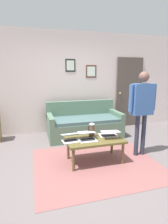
{
  "coord_description": "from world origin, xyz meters",
  "views": [
    {
      "loc": [
        1.05,
        2.78,
        1.62
      ],
      "look_at": [
        -0.01,
        -0.85,
        0.8
      ],
      "focal_mm": 29.18,
      "sensor_mm": 36.0,
      "label": 1
    }
  ],
  "objects_px": {
    "laptop_left": "(109,134)",
    "person_standing": "(142,103)",
    "couch": "(84,124)",
    "laptop_right": "(70,139)",
    "interior_door": "(129,93)",
    "french_press": "(92,130)",
    "laptop_center": "(87,137)",
    "coffee_table": "(95,142)"
  },
  "relations": [
    {
      "from": "couch",
      "to": "laptop_right",
      "type": "relative_size",
      "value": 5.84
    },
    {
      "from": "laptop_center",
      "to": "laptop_left",
      "type": "bearing_deg",
      "value": -172.63
    },
    {
      "from": "laptop_left",
      "to": "laptop_right",
      "type": "distance_m",
      "value": 0.75
    },
    {
      "from": "coffee_table",
      "to": "laptop_center",
      "type": "distance_m",
      "value": 0.17
    },
    {
      "from": "laptop_left",
      "to": "laptop_right",
      "type": "relative_size",
      "value": 1.28
    },
    {
      "from": "coffee_table",
      "to": "french_press",
      "type": "height_order",
      "value": "french_press"
    },
    {
      "from": "laptop_left",
      "to": "couch",
      "type": "bearing_deg",
      "value": -86.01
    },
    {
      "from": "laptop_right",
      "to": "laptop_left",
      "type": "bearing_deg",
      "value": -178.27
    },
    {
      "from": "laptop_right",
      "to": "person_standing",
      "type": "bearing_deg",
      "value": 179.38
    },
    {
      "from": "laptop_center",
      "to": "french_press",
      "type": "bearing_deg",
      "value": -132.53
    },
    {
      "from": "laptop_right",
      "to": "couch",
      "type": "bearing_deg",
      "value": -115.38
    },
    {
      "from": "couch",
      "to": "person_standing",
      "type": "height_order",
      "value": "person_standing"
    },
    {
      "from": "couch",
      "to": "person_standing",
      "type": "xyz_separation_m",
      "value": [
        -0.75,
        1.39,
        0.75
      ]
    },
    {
      "from": "interior_door",
      "to": "laptop_right",
      "type": "xyz_separation_m",
      "value": [
        2.22,
        1.91,
        -0.54
      ]
    },
    {
      "from": "couch",
      "to": "laptop_left",
      "type": "bearing_deg",
      "value": 93.99
    },
    {
      "from": "laptop_right",
      "to": "french_press",
      "type": "bearing_deg",
      "value": -166.25
    },
    {
      "from": "laptop_left",
      "to": "laptop_center",
      "type": "bearing_deg",
      "value": 7.37
    },
    {
      "from": "couch",
      "to": "french_press",
      "type": "relative_size",
      "value": 6.67
    },
    {
      "from": "laptop_right",
      "to": "french_press",
      "type": "height_order",
      "value": "french_press"
    },
    {
      "from": "laptop_left",
      "to": "interior_door",
      "type": "bearing_deg",
      "value": -127.92
    },
    {
      "from": "laptop_left",
      "to": "person_standing",
      "type": "bearing_deg",
      "value": 176.69
    },
    {
      "from": "couch",
      "to": "laptop_right",
      "type": "xyz_separation_m",
      "value": [
        0.65,
        1.38,
        0.18
      ]
    },
    {
      "from": "laptop_right",
      "to": "person_standing",
      "type": "distance_m",
      "value": 1.51
    },
    {
      "from": "interior_door",
      "to": "person_standing",
      "type": "bearing_deg",
      "value": 67.02
    },
    {
      "from": "laptop_left",
      "to": "french_press",
      "type": "distance_m",
      "value": 0.33
    },
    {
      "from": "laptop_left",
      "to": "laptop_right",
      "type": "bearing_deg",
      "value": 1.73
    },
    {
      "from": "laptop_right",
      "to": "french_press",
      "type": "distance_m",
      "value": 0.45
    },
    {
      "from": "person_standing",
      "to": "laptop_center",
      "type": "bearing_deg",
      "value": 1.02
    },
    {
      "from": "french_press",
      "to": "person_standing",
      "type": "relative_size",
      "value": 0.17
    },
    {
      "from": "laptop_left",
      "to": "french_press",
      "type": "relative_size",
      "value": 1.46
    },
    {
      "from": "couch",
      "to": "laptop_left",
      "type": "xyz_separation_m",
      "value": [
        -0.09,
        1.35,
        0.18
      ]
    },
    {
      "from": "coffee_table",
      "to": "laptop_right",
      "type": "xyz_separation_m",
      "value": [
        0.45,
        -0.03,
        0.09
      ]
    },
    {
      "from": "laptop_left",
      "to": "person_standing",
      "type": "distance_m",
      "value": 0.86
    },
    {
      "from": "coffee_table",
      "to": "laptop_center",
      "type": "xyz_separation_m",
      "value": [
        0.14,
        0.01,
        0.1
      ]
    },
    {
      "from": "laptop_left",
      "to": "laptop_center",
      "type": "xyz_separation_m",
      "value": [
        0.44,
        0.06,
        -0.0
      ]
    },
    {
      "from": "coffee_table",
      "to": "laptop_left",
      "type": "xyz_separation_m",
      "value": [
        -0.3,
        -0.05,
        0.1
      ]
    },
    {
      "from": "interior_door",
      "to": "person_standing",
      "type": "distance_m",
      "value": 2.09
    },
    {
      "from": "interior_door",
      "to": "laptop_right",
      "type": "relative_size",
      "value": 6.45
    },
    {
      "from": "laptop_center",
      "to": "laptop_right",
      "type": "xyz_separation_m",
      "value": [
        0.3,
        -0.03,
        -0.0
      ]
    },
    {
      "from": "laptop_right",
      "to": "person_standing",
      "type": "xyz_separation_m",
      "value": [
        -1.4,
        0.02,
        0.57
      ]
    },
    {
      "from": "laptop_center",
      "to": "person_standing",
      "type": "height_order",
      "value": "person_standing"
    },
    {
      "from": "laptop_center",
      "to": "coffee_table",
      "type": "bearing_deg",
      "value": -177.95
    }
  ]
}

